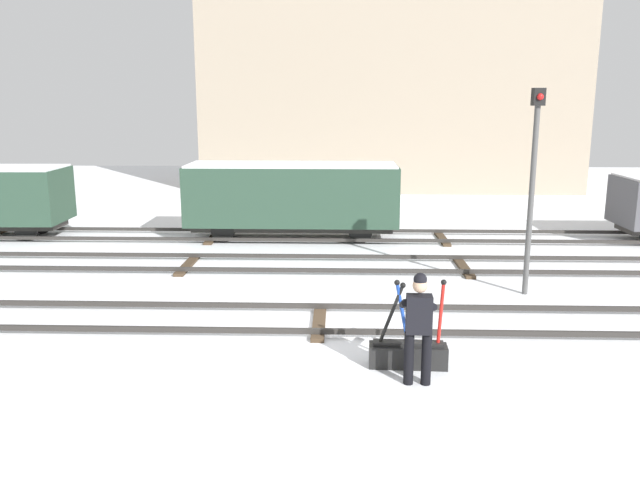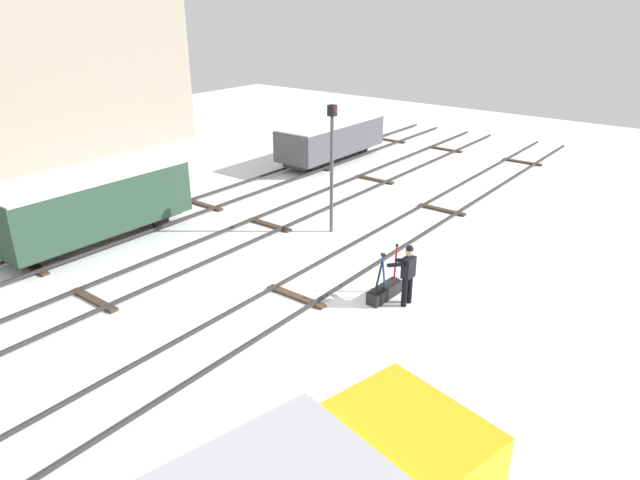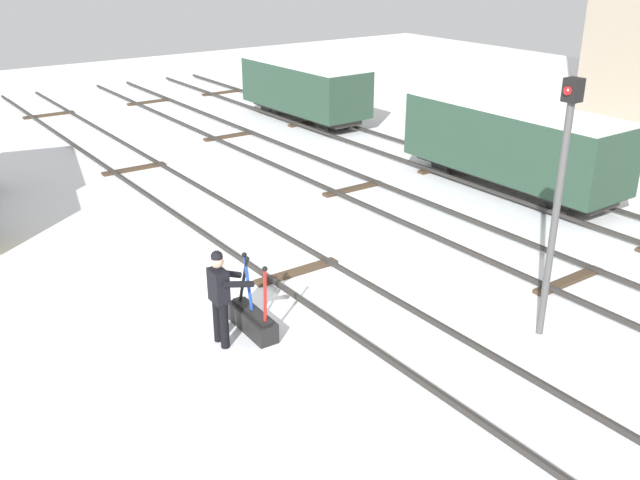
{
  "view_description": "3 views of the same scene",
  "coord_description": "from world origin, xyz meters",
  "px_view_note": "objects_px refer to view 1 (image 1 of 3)",
  "views": [
    {
      "loc": [
        0.38,
        -11.59,
        4.16
      ],
      "look_at": [
        0.0,
        0.4,
        1.56
      ],
      "focal_mm": 36.03,
      "sensor_mm": 36.0,
      "label": 1
    },
    {
      "loc": [
        -10.52,
        -9.0,
        7.63
      ],
      "look_at": [
        1.87,
        0.61,
        0.94
      ],
      "focal_mm": 32.04,
      "sensor_mm": 36.0,
      "label": 2
    },
    {
      "loc": [
        10.97,
        -7.24,
        6.31
      ],
      "look_at": [
        0.32,
        0.36,
        0.77
      ],
      "focal_mm": 39.57,
      "sensor_mm": 36.0,
      "label": 3
    }
  ],
  "objects_px": {
    "switch_lever_frame": "(408,352)",
    "rail_worker": "(419,322)",
    "signal_post": "(533,173)",
    "freight_car_near_switch": "(292,196)"
  },
  "relations": [
    {
      "from": "freight_car_near_switch",
      "to": "signal_post",
      "type": "bearing_deg",
      "value": -45.31
    },
    {
      "from": "rail_worker",
      "to": "freight_car_near_switch",
      "type": "xyz_separation_m",
      "value": [
        -2.62,
        10.24,
        0.37
      ]
    },
    {
      "from": "switch_lever_frame",
      "to": "signal_post",
      "type": "relative_size",
      "value": 0.33
    },
    {
      "from": "signal_post",
      "to": "rail_worker",
      "type": "bearing_deg",
      "value": -121.97
    },
    {
      "from": "switch_lever_frame",
      "to": "rail_worker",
      "type": "height_order",
      "value": "rail_worker"
    },
    {
      "from": "switch_lever_frame",
      "to": "signal_post",
      "type": "distance_m",
      "value": 5.58
    },
    {
      "from": "switch_lever_frame",
      "to": "rail_worker",
      "type": "bearing_deg",
      "value": -81.5
    },
    {
      "from": "signal_post",
      "to": "freight_car_near_switch",
      "type": "bearing_deg",
      "value": 134.76
    },
    {
      "from": "rail_worker",
      "to": "signal_post",
      "type": "height_order",
      "value": "signal_post"
    },
    {
      "from": "rail_worker",
      "to": "freight_car_near_switch",
      "type": "distance_m",
      "value": 10.58
    }
  ]
}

